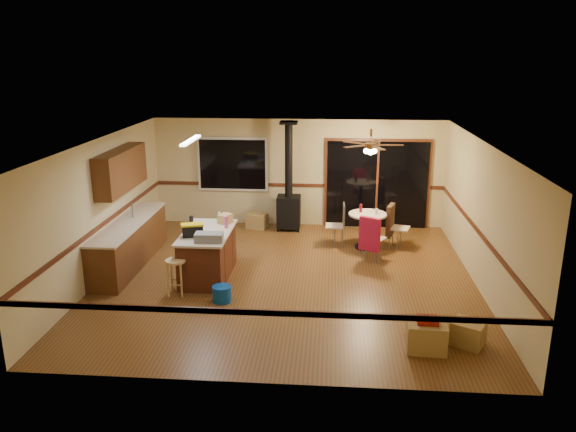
# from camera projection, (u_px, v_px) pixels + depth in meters

# --- Properties ---
(floor) EXTENTS (7.00, 7.00, 0.00)m
(floor) POSITION_uv_depth(u_px,v_px,m) (287.00, 279.00, 10.63)
(floor) COLOR brown
(floor) RESTS_ON ground
(ceiling) EXTENTS (7.00, 7.00, 0.00)m
(ceiling) POSITION_uv_depth(u_px,v_px,m) (287.00, 142.00, 9.89)
(ceiling) COLOR silver
(ceiling) RESTS_ON ground
(wall_back) EXTENTS (7.00, 0.00, 7.00)m
(wall_back) POSITION_uv_depth(u_px,v_px,m) (298.00, 173.00, 13.61)
(wall_back) COLOR #CAB780
(wall_back) RESTS_ON ground
(wall_front) EXTENTS (7.00, 0.00, 7.00)m
(wall_front) POSITION_uv_depth(u_px,v_px,m) (264.00, 291.00, 6.91)
(wall_front) COLOR #CAB780
(wall_front) RESTS_ON ground
(wall_left) EXTENTS (0.00, 7.00, 7.00)m
(wall_left) POSITION_uv_depth(u_px,v_px,m) (101.00, 209.00, 10.53)
(wall_left) COLOR #CAB780
(wall_left) RESTS_ON ground
(wall_right) EXTENTS (0.00, 7.00, 7.00)m
(wall_right) POSITION_uv_depth(u_px,v_px,m) (482.00, 217.00, 10.00)
(wall_right) COLOR #CAB780
(wall_right) RESTS_ON ground
(chair_rail) EXTENTS (7.00, 7.00, 0.08)m
(chair_rail) POSITION_uv_depth(u_px,v_px,m) (287.00, 228.00, 10.35)
(chair_rail) COLOR #4C2213
(chair_rail) RESTS_ON ground
(window) EXTENTS (1.72, 0.10, 1.32)m
(window) POSITION_uv_depth(u_px,v_px,m) (233.00, 164.00, 13.62)
(window) COLOR black
(window) RESTS_ON ground
(sliding_door) EXTENTS (2.52, 0.10, 2.10)m
(sliding_door) POSITION_uv_depth(u_px,v_px,m) (377.00, 185.00, 13.49)
(sliding_door) COLOR black
(sliding_door) RESTS_ON ground
(lower_cabinets) EXTENTS (0.60, 3.00, 0.86)m
(lower_cabinets) POSITION_uv_depth(u_px,v_px,m) (130.00, 244.00, 11.23)
(lower_cabinets) COLOR #552F15
(lower_cabinets) RESTS_ON ground
(countertop) EXTENTS (0.64, 3.04, 0.04)m
(countertop) POSITION_uv_depth(u_px,v_px,m) (128.00, 223.00, 11.10)
(countertop) COLOR beige
(countertop) RESTS_ON lower_cabinets
(upper_cabinets) EXTENTS (0.35, 2.00, 0.80)m
(upper_cabinets) POSITION_uv_depth(u_px,v_px,m) (121.00, 170.00, 11.01)
(upper_cabinets) COLOR #552F15
(upper_cabinets) RESTS_ON ground
(kitchen_island) EXTENTS (0.88, 1.68, 0.90)m
(kitchen_island) POSITION_uv_depth(u_px,v_px,m) (208.00, 254.00, 10.61)
(kitchen_island) COLOR #4A2112
(kitchen_island) RESTS_ON ground
(wood_stove) EXTENTS (0.55, 0.50, 2.52)m
(wood_stove) POSITION_uv_depth(u_px,v_px,m) (289.00, 200.00, 13.35)
(wood_stove) COLOR black
(wood_stove) RESTS_ON ground
(ceiling_fan) EXTENTS (0.24, 0.24, 0.55)m
(ceiling_fan) POSITION_uv_depth(u_px,v_px,m) (371.00, 147.00, 11.68)
(ceiling_fan) COLOR brown
(ceiling_fan) RESTS_ON ceiling
(fluorescent_strip) EXTENTS (0.10, 1.20, 0.04)m
(fluorescent_strip) POSITION_uv_depth(u_px,v_px,m) (191.00, 140.00, 10.33)
(fluorescent_strip) COLOR white
(fluorescent_strip) RESTS_ON ceiling
(toolbox_grey) EXTENTS (0.51, 0.30, 0.15)m
(toolbox_grey) POSITION_uv_depth(u_px,v_px,m) (209.00, 237.00, 9.93)
(toolbox_grey) COLOR slate
(toolbox_grey) RESTS_ON kitchen_island
(toolbox_black) EXTENTS (0.41, 0.30, 0.20)m
(toolbox_black) POSITION_uv_depth(u_px,v_px,m) (193.00, 231.00, 10.20)
(toolbox_black) COLOR black
(toolbox_black) RESTS_ON kitchen_island
(toolbox_yellow_lid) EXTENTS (0.45, 0.33, 0.03)m
(toolbox_yellow_lid) POSITION_uv_depth(u_px,v_px,m) (192.00, 225.00, 10.17)
(toolbox_yellow_lid) COLOR gold
(toolbox_yellow_lid) RESTS_ON toolbox_black
(box_on_island) EXTENTS (0.29, 0.33, 0.18)m
(box_on_island) POSITION_uv_depth(u_px,v_px,m) (225.00, 219.00, 10.98)
(box_on_island) COLOR #A18247
(box_on_island) RESTS_ON kitchen_island
(bottle_dark) EXTENTS (0.08, 0.08, 0.26)m
(bottle_dark) POSITION_uv_depth(u_px,v_px,m) (192.00, 222.00, 10.60)
(bottle_dark) COLOR black
(bottle_dark) RESTS_ON kitchen_island
(bottle_pink) EXTENTS (0.09, 0.09, 0.23)m
(bottle_pink) POSITION_uv_depth(u_px,v_px,m) (226.00, 222.00, 10.67)
(bottle_pink) COLOR #D84C8C
(bottle_pink) RESTS_ON kitchen_island
(bottle_white) EXTENTS (0.08, 0.08, 0.17)m
(bottle_white) POSITION_uv_depth(u_px,v_px,m) (219.00, 216.00, 11.14)
(bottle_white) COLOR white
(bottle_white) RESTS_ON kitchen_island
(bar_stool) EXTENTS (0.40, 0.40, 0.64)m
(bar_stool) POSITION_uv_depth(u_px,v_px,m) (176.00, 277.00, 9.87)
(bar_stool) COLOR tan
(bar_stool) RESTS_ON floor
(blue_bucket) EXTENTS (0.34, 0.34, 0.28)m
(blue_bucket) POSITION_uv_depth(u_px,v_px,m) (222.00, 294.00, 9.63)
(blue_bucket) COLOR #0C48AA
(blue_bucket) RESTS_ON floor
(dining_table) EXTENTS (0.82, 0.82, 0.78)m
(dining_table) POSITION_uv_depth(u_px,v_px,m) (367.00, 225.00, 12.16)
(dining_table) COLOR black
(dining_table) RESTS_ON ground
(glass_red) EXTENTS (0.08, 0.08, 0.18)m
(glass_red) POSITION_uv_depth(u_px,v_px,m) (361.00, 208.00, 12.17)
(glass_red) COLOR #590C14
(glass_red) RESTS_ON dining_table
(glass_cream) EXTENTS (0.07, 0.07, 0.13)m
(glass_cream) POSITION_uv_depth(u_px,v_px,m) (377.00, 211.00, 12.00)
(glass_cream) COLOR beige
(glass_cream) RESTS_ON dining_table
(chair_left) EXTENTS (0.41, 0.41, 0.51)m
(chair_left) POSITION_uv_depth(u_px,v_px,m) (340.00, 220.00, 12.28)
(chair_left) COLOR #C1AF8F
(chair_left) RESTS_ON ground
(chair_near) EXTENTS (0.60, 0.61, 0.70)m
(chair_near) POSITION_uv_depth(u_px,v_px,m) (370.00, 234.00, 11.32)
(chair_near) COLOR #C1AF8F
(chair_near) RESTS_ON ground
(chair_right) EXTENTS (0.57, 0.54, 0.70)m
(chair_right) POSITION_uv_depth(u_px,v_px,m) (391.00, 221.00, 12.20)
(chair_right) COLOR #C1AF8F
(chair_right) RESTS_ON ground
(box_under_window) EXTENTS (0.54, 0.47, 0.37)m
(box_under_window) POSITION_uv_depth(u_px,v_px,m) (257.00, 221.00, 13.61)
(box_under_window) COLOR #A18247
(box_under_window) RESTS_ON floor
(box_corner_a) EXTENTS (0.58, 0.50, 0.42)m
(box_corner_a) POSITION_uv_depth(u_px,v_px,m) (426.00, 336.00, 8.06)
(box_corner_a) COLOR #A18247
(box_corner_a) RESTS_ON floor
(box_corner_b) EXTENTS (0.58, 0.55, 0.36)m
(box_corner_b) POSITION_uv_depth(u_px,v_px,m) (468.00, 333.00, 8.20)
(box_corner_b) COLOR #A18247
(box_corner_b) RESTS_ON floor
(box_small_red) EXTENTS (0.31, 0.26, 0.08)m
(box_small_red) POSITION_uv_depth(u_px,v_px,m) (427.00, 320.00, 7.99)
(box_small_red) COLOR maroon
(box_small_red) RESTS_ON box_corner_a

